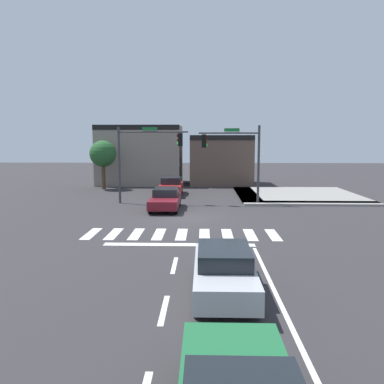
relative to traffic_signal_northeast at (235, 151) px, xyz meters
The scene contains 12 objects.
ground_plane 7.32m from the traffic_signal_northeast, 122.70° to the right, with size 120.00×120.00×0.00m, color #302D30.
crosswalk_near 10.99m from the traffic_signal_northeast, 109.03° to the right, with size 9.60×2.51×0.01m.
lane_markings 18.52m from the traffic_signal_northeast, 97.28° to the right, with size 6.80×24.25×0.01m.
bike_detector_marking 14.51m from the traffic_signal_northeast, 96.20° to the right, with size 0.99×0.99×0.01m.
curb_corner_northeast 7.64m from the traffic_signal_northeast, 39.23° to the left, with size 10.00×10.60×0.15m.
storefront_row 15.05m from the traffic_signal_northeast, 112.99° to the left, with size 16.15×6.35×6.20m.
traffic_signal_northeast is the anchor object (origin of this frame).
traffic_signal_northwest 6.52m from the traffic_signal_northeast, behind, with size 5.19×0.32×5.64m.
car_silver 17.81m from the traffic_signal_northeast, 95.39° to the right, with size 1.78×4.69×1.43m.
car_maroon 6.25m from the traffic_signal_northeast, 154.47° to the right, with size 1.88×4.67×1.37m.
car_red 7.79m from the traffic_signal_northeast, 135.28° to the left, with size 1.85×4.71×1.50m.
roadside_tree 14.76m from the traffic_signal_northeast, 143.49° to the left, with size 2.51×2.51×4.65m.
Camera 1 is at (1.08, -24.06, 4.64)m, focal length 37.62 mm.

